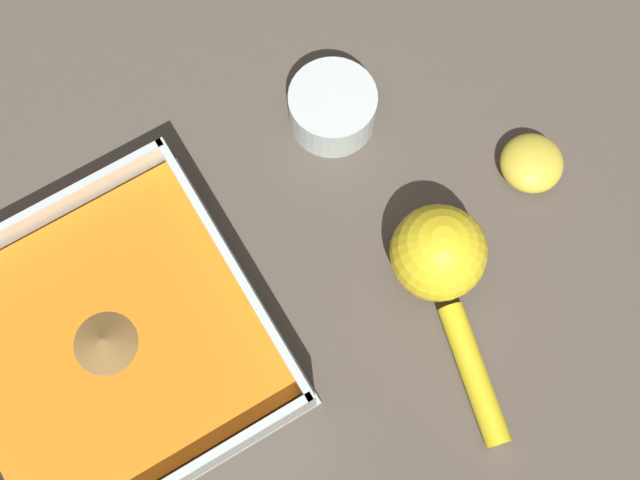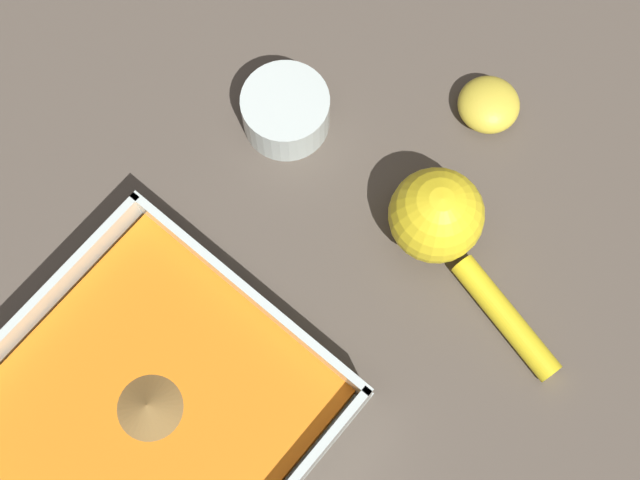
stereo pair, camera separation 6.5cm
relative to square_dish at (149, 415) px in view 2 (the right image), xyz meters
The scene contains 5 objects.
ground_plane 0.02m from the square_dish, 14.07° to the right, with size 4.00×4.00×0.00m, color brown.
square_dish is the anchor object (origin of this frame).
spice_bowl 0.25m from the square_dish, 71.67° to the right, with size 0.07×0.07×0.04m.
lemon_squeezer 0.25m from the square_dish, 107.11° to the right, with size 0.17×0.08×0.07m.
lemon_half 0.35m from the square_dish, 96.17° to the right, with size 0.05×0.05×0.03m.
Camera 2 is at (-0.15, -0.02, 0.64)m, focal length 50.00 mm.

